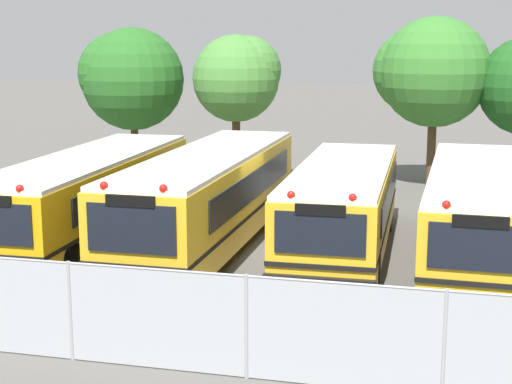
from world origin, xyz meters
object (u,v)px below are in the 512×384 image
school_bus_3 (476,211)px  tree_2 (428,72)px  tree_0 (128,77)px  school_bus_2 (343,205)px  school_bus_0 (89,194)px  traffic_cone (260,328)px  school_bus_1 (209,196)px  tree_1 (240,76)px

school_bus_3 → tree_2: size_ratio=1.57×
tree_0 → school_bus_2: bearing=-43.0°
school_bus_3 → school_bus_2: bearing=1.2°
school_bus_2 → tree_2: bearing=-101.0°
school_bus_0 → tree_0: tree_0 is taller
school_bus_0 → traffic_cone: bearing=134.6°
school_bus_1 → tree_1: bearing=-80.0°
school_bus_0 → school_bus_1: bearing=179.0°
school_bus_0 → school_bus_3: size_ratio=1.04×
tree_1 → traffic_cone: (4.57, -15.61, -4.00)m
school_bus_3 → tree_2: bearing=-80.0°
school_bus_2 → school_bus_3: school_bus_3 is taller
school_bus_1 → tree_1: tree_1 is taller
school_bus_3 → tree_2: tree_2 is taller
school_bus_2 → tree_1: 10.81m
school_bus_1 → school_bus_0: bearing=0.5°
tree_1 → school_bus_1: bearing=-80.2°
school_bus_2 → tree_0: bearing=-44.2°
school_bus_1 → school_bus_2: size_ratio=1.19×
tree_1 → school_bus_3: bearing=-46.0°
traffic_cone → school_bus_3: bearing=58.1°
school_bus_0 → tree_2: (9.05, 10.96, 3.08)m
school_bus_1 → tree_0: (-6.39, 9.64, 2.70)m
tree_1 → traffic_cone: tree_1 is taller
school_bus_0 → traffic_cone: (6.53, -6.32, -1.08)m
tree_0 → traffic_cone: tree_0 is taller
tree_0 → school_bus_1: bearing=-56.5°
tree_0 → tree_1: tree_0 is taller
tree_2 → tree_1: bearing=-166.8°
school_bus_3 → tree_2: 11.21m
tree_0 → traffic_cone: bearing=-59.7°
school_bus_1 → school_bus_2: bearing=-175.2°
school_bus_0 → tree_2: size_ratio=1.63×
traffic_cone → tree_2: bearing=81.7°
tree_2 → school_bus_0: bearing=-129.5°
tree_2 → school_bus_2: bearing=-99.7°
school_bus_1 → tree_1: size_ratio=1.88×
school_bus_1 → tree_0: size_ratio=1.79×
school_bus_2 → school_bus_3: size_ratio=0.91×
school_bus_0 → tree_1: bearing=-103.3°
tree_0 → tree_1: 4.80m
tree_1 → school_bus_0: bearing=-101.9°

